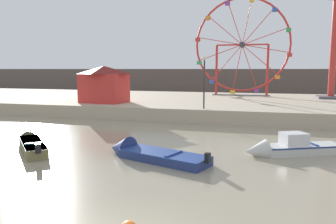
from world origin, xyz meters
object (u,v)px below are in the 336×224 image
(motorboat_olive_wood, at_px, (31,143))
(drop_tower_red_tower, at_px, (335,29))
(motorboat_navy_blue, at_px, (145,153))
(carnival_booth_red_striped, at_px, (104,84))
(ferris_wheel_red_frame, at_px, (242,47))
(motorboat_pale_grey, at_px, (288,148))
(promenade_lamp_near, at_px, (204,75))

(motorboat_olive_wood, distance_m, drop_tower_red_tower, 32.79)
(motorboat_navy_blue, height_order, carnival_booth_red_striped, carnival_booth_red_striped)
(ferris_wheel_red_frame, bearing_deg, drop_tower_red_tower, -9.31)
(motorboat_pale_grey, xyz_separation_m, motorboat_navy_blue, (-6.88, -2.56, -0.11))
(carnival_booth_red_striped, bearing_deg, motorboat_pale_grey, -30.61)
(ferris_wheel_red_frame, bearing_deg, motorboat_pale_grey, -81.06)
(motorboat_pale_grey, xyz_separation_m, carnival_booth_red_striped, (-16.08, 11.59, 2.64))
(ferris_wheel_red_frame, xyz_separation_m, carnival_booth_red_striped, (-12.30, -12.45, -4.10))
(motorboat_olive_wood, height_order, promenade_lamp_near, promenade_lamp_near)
(motorboat_pale_grey, distance_m, drop_tower_red_tower, 24.67)
(motorboat_navy_blue, distance_m, promenade_lamp_near, 12.24)
(drop_tower_red_tower, distance_m, carnival_booth_red_striped, 25.30)
(motorboat_olive_wood, bearing_deg, motorboat_pale_grey, -123.94)
(motorboat_olive_wood, xyz_separation_m, motorboat_navy_blue, (6.72, -0.12, -0.05))
(ferris_wheel_red_frame, bearing_deg, carnival_booth_red_striped, -134.65)
(promenade_lamp_near, bearing_deg, motorboat_navy_blue, -94.89)
(carnival_booth_red_striped, bearing_deg, motorboat_navy_blue, -51.80)
(motorboat_olive_wood, xyz_separation_m, promenade_lamp_near, (7.72, 11.51, 3.61))
(carnival_booth_red_striped, relative_size, promenade_lamp_near, 1.13)
(motorboat_pale_grey, xyz_separation_m, promenade_lamp_near, (-5.89, 9.07, 3.55))
(motorboat_pale_grey, bearing_deg, ferris_wheel_red_frame, -106.51)
(promenade_lamp_near, bearing_deg, motorboat_pale_grey, -57.03)
(ferris_wheel_red_frame, height_order, promenade_lamp_near, ferris_wheel_red_frame)
(motorboat_pale_grey, height_order, motorboat_navy_blue, motorboat_pale_grey)
(motorboat_pale_grey, relative_size, carnival_booth_red_striped, 1.08)
(motorboat_olive_wood, height_order, motorboat_pale_grey, motorboat_pale_grey)
(motorboat_pale_grey, bearing_deg, drop_tower_red_tower, -130.60)
(motorboat_pale_grey, height_order, ferris_wheel_red_frame, ferris_wheel_red_frame)
(carnival_booth_red_striped, height_order, promenade_lamp_near, promenade_lamp_near)
(carnival_booth_red_striped, bearing_deg, drop_tower_red_tower, 31.25)
(motorboat_pale_grey, bearing_deg, motorboat_navy_blue, -5.03)
(motorboat_navy_blue, bearing_deg, promenade_lamp_near, -75.38)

